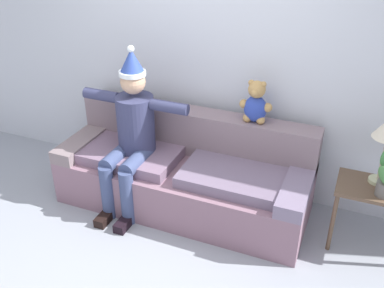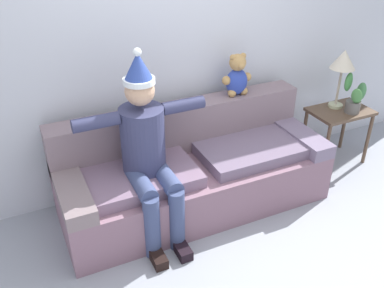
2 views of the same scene
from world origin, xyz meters
TOP-DOWN VIEW (x-y plane):
  - ground_plane at (0.00, 0.00)m, footprint 10.00×10.00m
  - back_wall at (0.00, 1.55)m, footprint 7.00×0.10m
  - couch at (0.00, 1.05)m, footprint 2.29×0.86m
  - person_seated at (-0.45, 0.88)m, footprint 1.02×0.77m
  - teddy_bear at (0.56, 1.30)m, footprint 0.29×0.17m
  - side_table at (1.62, 1.06)m, footprint 0.60×0.40m

SIDE VIEW (x-z plane):
  - ground_plane at x=0.00m, z-range 0.00..0.00m
  - couch at x=0.00m, z-range -0.10..0.75m
  - side_table at x=1.62m, z-range 0.19..0.78m
  - person_seated at x=-0.45m, z-range 0.01..1.51m
  - teddy_bear at x=0.56m, z-range 0.83..1.21m
  - back_wall at x=0.00m, z-range 0.00..2.70m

